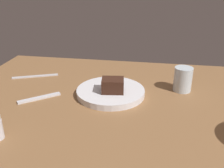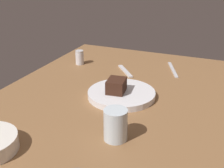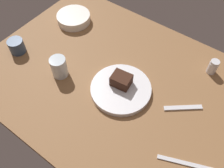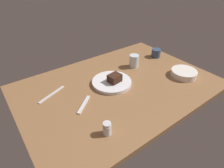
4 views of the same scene
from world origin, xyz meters
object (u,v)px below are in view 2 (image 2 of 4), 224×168
Objects in this scene: chocolate_cake_slice at (116,86)px; salt_shaker at (80,57)px; dessert_plate at (121,94)px; butter_knife at (173,70)px; water_glass at (116,125)px; dessert_spoon at (125,71)px.

chocolate_cake_slice reaches higher than salt_shaker.
butter_knife is at bearing -18.43° from dessert_plate.
dessert_plate is 1.30× the size of butter_knife.
dessert_plate is 2.71× the size of water_glass.
salt_shaker is at bearing 50.63° from dessert_plate.
water_glass is 0.61× the size of dessert_spoon.
water_glass is at bearing -162.46° from dessert_plate.
salt_shaker is at bearing -132.33° from dessert_spoon.
water_glass reaches higher than dessert_spoon.
butter_knife is at bearing -77.97° from salt_shaker.
chocolate_cake_slice is 26.36cm from dessert_spoon.
water_glass is (-24.82, -9.82, -0.01)cm from chocolate_cake_slice.
chocolate_cake_slice is at bearing 21.58° from water_glass.
dessert_plate reaches higher than dessert_spoon.
dessert_spoon is (24.28, 7.53, -0.74)cm from dessert_plate.
dessert_plate is at bearing -57.10° from chocolate_cake_slice.
dessert_plate reaches higher than butter_knife.
chocolate_cake_slice is (-1.06, 1.64, 3.49)cm from dessert_plate.
salt_shaker is 0.74× the size of water_glass.
dessert_spoon is at bearing 13.09° from chocolate_cake_slice.
chocolate_cake_slice is 1.14× the size of salt_shaker.
butter_knife is (35.82, -13.22, -4.33)cm from chocolate_cake_slice.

